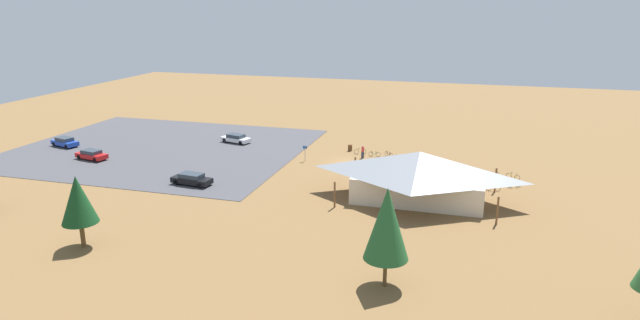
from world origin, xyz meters
TOP-DOWN VIEW (x-y plane):
  - ground at (0.00, 0.00)m, footprint 160.00×160.00m
  - parking_lot_asphalt at (27.96, 0.04)m, footprint 40.65×34.83m
  - bike_pavilion at (-10.46, 11.37)m, footprint 16.48×10.06m
  - trash_bin at (1.16, -6.18)m, footprint 0.60×0.60m
  - lot_sign at (5.75, 0.65)m, footprint 0.56×0.08m
  - pine_midwest at (-10.20, 30.96)m, footprint 3.36×3.36m
  - pine_mideast at (16.14, 31.47)m, footprint 3.08×3.08m
  - bicycle_yellow_near_sign at (-0.59, -4.92)m, footprint 1.67×0.59m
  - bicycle_orange_yard_center at (-4.97, -0.10)m, footprint 1.27×1.37m
  - bicycle_teal_yard_front at (-18.55, 3.36)m, footprint 0.48×1.76m
  - bicycle_silver_edge_north at (-10.79, -0.08)m, footprint 1.80×0.48m
  - bicycle_red_yard_right at (-18.30, 6.25)m, footprint 1.62×0.48m
  - bicycle_white_front_row at (-8.57, -0.42)m, footprint 0.52×1.72m
  - bicycle_blue_lone_west at (-18.38, 1.54)m, footprint 1.38×1.22m
  - bicycle_black_by_bin at (-4.73, -4.35)m, footprint 1.32×1.19m
  - bicycle_green_back_row at (-2.78, -4.18)m, footprint 1.65×0.48m
  - bicycle_purple_lone_east at (-6.13, -2.68)m, footprint 0.58×1.63m
  - bicycle_yellow_near_porch at (-20.66, 1.30)m, footprint 1.56×0.92m
  - bicycle_orange_edge_south at (-20.66, 4.26)m, footprint 1.60×0.79m
  - car_red_front_row at (33.68, 8.05)m, footprint 4.74×2.60m
  - car_black_end_stall at (15.39, 13.81)m, footprint 4.95×2.31m
  - car_blue_inner_stall at (42.06, 3.28)m, footprint 4.62×2.84m
  - car_white_near_entry at (18.83, -5.88)m, footprint 4.88×2.87m
  - visitor_at_bikes at (-1.35, -3.01)m, footprint 0.37×0.36m

SIDE VIEW (x-z plane):
  - ground at x=0.00m, z-range 0.00..0.00m
  - parking_lot_asphalt at x=27.96m, z-range 0.00..0.05m
  - bicycle_green_back_row at x=-2.78m, z-range -0.03..0.72m
  - bicycle_red_yard_right at x=-18.30m, z-range -0.04..0.74m
  - bicycle_yellow_near_sign at x=-0.59m, z-range -0.05..0.78m
  - bicycle_orange_edge_south at x=-20.66m, z-range -0.03..0.76m
  - bicycle_purple_lone_east at x=-6.13m, z-range -0.03..0.77m
  - bicycle_black_by_bin at x=-4.73m, z-range -0.03..0.77m
  - bicycle_white_front_row at x=-8.57m, z-range -0.05..0.80m
  - bicycle_teal_yard_front at x=-18.55m, z-range -0.03..0.79m
  - bicycle_yellow_near_porch at x=-20.66m, z-range -0.04..0.80m
  - bicycle_orange_yard_center at x=-4.97m, z-range -0.05..0.82m
  - bicycle_blue_lone_west at x=-18.38m, z-range -0.06..0.83m
  - bicycle_silver_edge_north at x=-10.79m, z-range -0.05..0.84m
  - trash_bin at x=1.16m, z-range 0.00..0.90m
  - car_white_near_entry at x=18.83m, z-range 0.05..1.35m
  - car_red_front_row at x=33.68m, z-range 0.06..1.35m
  - car_black_end_stall at x=15.39m, z-range 0.05..1.40m
  - car_blue_inner_stall at x=42.06m, z-range 0.05..1.41m
  - visitor_at_bikes at x=-1.35m, z-range 0.05..1.82m
  - lot_sign at x=5.75m, z-range 0.31..2.51m
  - bike_pavilion at x=-10.46m, z-range 0.35..5.69m
  - pine_mideast at x=16.14m, z-range 1.10..7.56m
  - pine_midwest at x=-10.20m, z-range 1.13..8.93m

